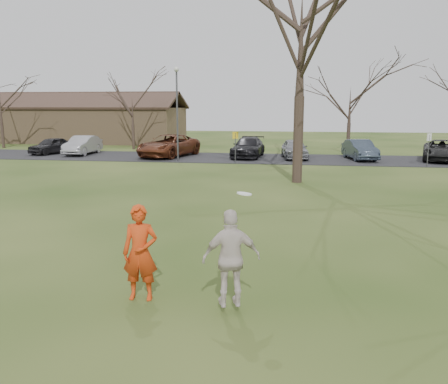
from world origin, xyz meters
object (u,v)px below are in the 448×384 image
(car_0, at_px, (51,146))
(car_6, at_px, (442,150))
(lamp_post, at_px, (177,102))
(car_5, at_px, (360,150))
(car_4, at_px, (295,149))
(car_1, at_px, (83,145))
(car_2, at_px, (169,146))
(player_defender, at_px, (140,253))
(building, at_px, (84,123))
(big_tree, at_px, (301,36))
(catching_play, at_px, (231,258))
(car_3, at_px, (248,147))

(car_0, distance_m, car_6, 28.69)
(lamp_post, bearing_deg, car_6, 8.95)
(car_0, relative_size, car_5, 0.90)
(car_0, distance_m, car_4, 18.76)
(car_1, xyz_separation_m, car_5, (20.67, -0.34, -0.02))
(car_2, distance_m, car_6, 19.13)
(player_defender, distance_m, car_1, 28.50)
(car_0, xyz_separation_m, car_5, (23.26, -0.34, 0.05))
(car_5, distance_m, building, 29.32)
(car_0, bearing_deg, car_2, 15.69)
(car_5, height_order, building, building)
(car_6, bearing_deg, car_5, -164.43)
(car_0, xyz_separation_m, lamp_post, (10.91, -3.04, 3.29))
(player_defender, bearing_deg, car_5, 68.44)
(car_1, height_order, big_tree, big_tree)
(car_1, bearing_deg, car_4, -1.79)
(car_0, bearing_deg, catching_play, -36.83)
(car_1, bearing_deg, car_0, 179.21)
(car_3, relative_size, car_4, 1.20)
(building, xyz_separation_m, lamp_post, (14.00, -15.50, 2.04))
(car_1, xyz_separation_m, car_4, (16.16, -0.33, -0.02))
(car_4, xyz_separation_m, car_6, (9.94, 0.09, 0.01))
(car_2, bearing_deg, player_defender, -60.34)
(car_1, height_order, car_6, car_1)
(car_6, height_order, lamp_post, lamp_post)
(car_6, bearing_deg, car_1, -165.99)
(building, height_order, big_tree, big_tree)
(car_3, height_order, car_5, car_3)
(car_4, distance_m, building, 25.34)
(car_6, distance_m, catching_play, 27.68)
(lamp_post, bearing_deg, car_3, 34.32)
(catching_play, bearing_deg, big_tree, 85.31)
(player_defender, bearing_deg, car_6, 57.85)
(car_5, bearing_deg, big_tree, -123.98)
(car_1, relative_size, catching_play, 2.04)
(car_1, height_order, lamp_post, lamp_post)
(player_defender, height_order, catching_play, catching_play)
(car_0, bearing_deg, car_6, 18.10)
(car_6, distance_m, building, 34.24)
(car_2, bearing_deg, building, 149.82)
(car_0, relative_size, car_4, 0.92)
(building, bearing_deg, car_0, -76.08)
(car_3, distance_m, car_4, 3.37)
(player_defender, relative_size, lamp_post, 0.30)
(lamp_post, bearing_deg, car_1, 159.94)
(catching_play, distance_m, lamp_post, 23.76)
(car_1, distance_m, car_6, 26.09)
(player_defender, xyz_separation_m, building, (-18.91, 37.71, 0.98))
(player_defender, xyz_separation_m, car_3, (-0.42, 25.27, -0.20))
(player_defender, height_order, car_4, player_defender)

